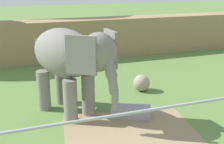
# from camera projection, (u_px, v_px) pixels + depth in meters

# --- Properties ---
(dirt_patch) EXTENTS (4.83, 4.14, 0.01)m
(dirt_patch) POSITION_uv_depth(u_px,v_px,m) (131.00, 133.00, 9.70)
(dirt_patch) COLOR #937F5B
(dirt_patch) RESTS_ON ground
(embankment_wall) EXTENTS (36.00, 1.80, 2.49)m
(embankment_wall) POSITION_uv_depth(u_px,v_px,m) (34.00, 42.00, 18.02)
(embankment_wall) COLOR #997F56
(embankment_wall) RESTS_ON ground
(elephant) EXTENTS (2.97, 4.00, 3.24)m
(elephant) POSITION_uv_depth(u_px,v_px,m) (70.00, 58.00, 10.47)
(elephant) COLOR gray
(elephant) RESTS_ON ground
(enrichment_ball) EXTENTS (0.75, 0.75, 0.75)m
(enrichment_ball) POSITION_uv_depth(u_px,v_px,m) (142.00, 83.00, 13.34)
(enrichment_ball) COLOR gray
(enrichment_ball) RESTS_ON ground
(feed_trough) EXTENTS (1.48, 1.06, 0.44)m
(feed_trough) POSITION_uv_depth(u_px,v_px,m) (131.00, 112.00, 10.73)
(feed_trough) COLOR gray
(feed_trough) RESTS_ON ground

